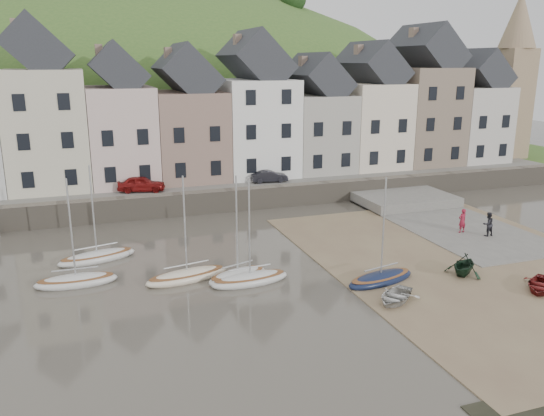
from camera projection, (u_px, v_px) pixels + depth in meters
name	position (u px, v px, depth m)	size (l,w,h in m)	color
ground	(307.00, 286.00, 30.41)	(160.00, 160.00, 0.00)	#4D483D
quay_land	(194.00, 169.00, 59.42)	(90.00, 30.00, 1.50)	#3B6127
quay_street	(219.00, 184.00, 48.72)	(70.00, 7.00, 0.10)	slate
seawall	(229.00, 200.00, 45.70)	(70.00, 1.20, 1.80)	slate
beach	(471.00, 263.00, 33.88)	(18.00, 26.00, 0.06)	#7A614A
slipway	(446.00, 222.00, 42.44)	(8.00, 18.00, 0.12)	slate
hillside	(134.00, 254.00, 88.26)	(134.40, 84.00, 84.00)	#3B6127
townhouse_terrace	(227.00, 114.00, 50.97)	(61.05, 8.00, 13.93)	silver
church_spire	(514.00, 71.00, 60.35)	(4.00, 4.00, 18.00)	#997F60
sailboat_0	(97.00, 257.00, 34.28)	(5.08, 2.69, 6.32)	silver
sailboat_1	(76.00, 280.00, 30.55)	(4.49, 1.53, 6.32)	silver
sailboat_2	(187.00, 276.00, 31.24)	(5.12, 2.44, 6.32)	beige
sailboat_3	(238.00, 275.00, 31.25)	(4.07, 2.63, 6.32)	silver
sailboat_4	(250.00, 279.00, 30.78)	(4.69, 1.88, 6.32)	silver
sailboat_5	(381.00, 278.00, 30.85)	(4.74, 2.47, 6.32)	#121C3A
rowboat_white	(395.00, 296.00, 28.29)	(2.02, 2.83, 0.59)	beige
rowboat_green	(464.00, 264.00, 31.73)	(2.12, 2.45, 1.29)	black
rowboat_red	(541.00, 285.00, 29.69)	(2.11, 2.96, 0.61)	maroon
person_red	(462.00, 221.00, 39.41)	(0.64, 0.42, 1.76)	maroon
person_dark	(488.00, 224.00, 38.63)	(0.84, 0.65, 1.73)	#232228
car_left	(141.00, 184.00, 45.46)	(1.55, 3.86, 1.32)	maroon
car_right	(269.00, 176.00, 49.05)	(1.14, 3.28, 1.08)	black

